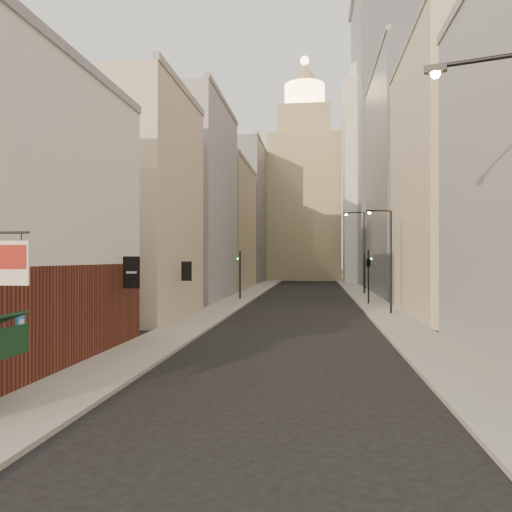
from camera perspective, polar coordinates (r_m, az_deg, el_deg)
The scene contains 16 objects.
ground at distance 9.55m, azimuth -1.77°, elevation -26.81°, with size 360.00×360.00×0.00m, color black.
sidewalk_left at distance 64.06m, azimuth -0.12°, elevation -3.99°, with size 3.00×140.00×0.15m, color gray.
sidewalk_right at distance 63.79m, azimuth 11.58°, elevation -4.00°, with size 3.00×140.00×0.15m, color gray.
left_bldg_beige at distance 37.10m, azimuth -14.21°, elevation 5.54°, with size 8.00×12.00×16.00m, color #BAAA8F.
left_bldg_grey at distance 52.48m, azimuth -7.87°, elevation 6.03°, with size 8.00×16.00×20.00m, color gray.
left_bldg_tan at distance 69.85m, azimuth -4.10°, elevation 3.24°, with size 8.00×18.00×17.00m, color tan.
left_bldg_wingrid at distance 89.77m, azimuth -1.66°, elevation 4.70°, with size 8.00×20.00×24.00m, color gray.
right_bldg_beige at distance 40.32m, azimuth 22.44°, elevation 7.95°, with size 8.00×16.00×20.00m, color #BAAA8F.
right_bldg_wingrid at distance 60.05m, azimuth 17.26°, elevation 8.13°, with size 8.00×20.00×26.00m, color gray.
highrise at distance 90.60m, azimuth 17.81°, elevation 13.43°, with size 21.00×23.00×51.20m.
clock_tower at distance 101.35m, azimuth 5.57°, elevation 7.34°, with size 14.00×14.00×44.90m.
white_tower at distance 88.05m, azimuth 12.63°, elevation 9.14°, with size 8.00×8.00×41.50m.
streetlamp_mid at distance 38.42m, azimuth 14.89°, elevation 0.08°, with size 1.97×0.86×7.83m.
streetlamp_far at distance 59.74m, azimuth 12.04°, elevation 0.99°, with size 2.46×0.99×9.71m.
traffic_light_left at distance 50.65m, azimuth -1.84°, elevation -1.27°, with size 0.52×0.37×5.00m.
traffic_light_right at distance 46.33m, azimuth 12.73°, elevation -0.63°, with size 0.77×0.77×5.00m.
Camera 1 is at (1.28, -8.44, 4.27)m, focal length 35.00 mm.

